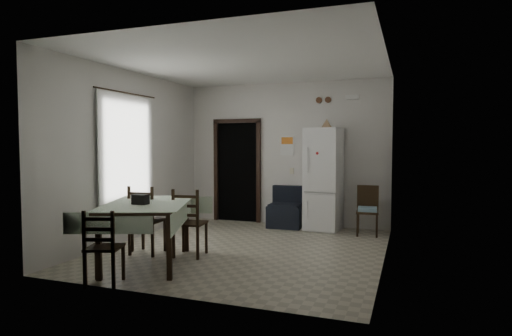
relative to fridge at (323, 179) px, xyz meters
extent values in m
plane|color=#A49D86|center=(-0.86, -1.93, -0.98)|extent=(4.50, 4.50, 0.00)
cube|color=black|center=(-1.91, 0.53, 0.07)|extent=(0.90, 0.45, 2.10)
cube|color=black|center=(-2.40, 0.29, 0.07)|extent=(0.08, 0.10, 2.18)
cube|color=black|center=(-1.42, 0.29, 0.07)|extent=(0.08, 0.10, 2.18)
cube|color=black|center=(-1.91, 0.29, 1.16)|extent=(1.06, 0.10, 0.08)
cube|color=silver|center=(-3.01, -2.13, 0.57)|extent=(0.10, 1.20, 1.60)
cube|color=silver|center=(-2.90, -2.13, 0.57)|extent=(0.02, 1.45, 1.85)
cylinder|color=black|center=(-2.89, -2.13, 1.52)|extent=(0.02, 1.60, 0.02)
cube|color=white|center=(-0.81, 0.31, 0.64)|extent=(0.28, 0.02, 0.40)
cube|color=orange|center=(-0.81, 0.30, 0.74)|extent=(0.24, 0.01, 0.14)
cube|color=beige|center=(-0.71, 0.31, 0.12)|extent=(0.08, 0.02, 0.12)
cylinder|color=#553422|center=(-0.16, 0.30, 1.54)|extent=(0.12, 0.03, 0.12)
cylinder|color=#553422|center=(0.02, 0.30, 1.54)|extent=(0.12, 0.03, 0.12)
cube|color=white|center=(0.49, 0.28, 1.57)|extent=(0.25, 0.07, 0.09)
cone|color=tan|center=(0.04, 0.03, 1.06)|extent=(0.22, 0.22, 0.17)
cube|color=black|center=(-1.80, -3.35, -0.06)|extent=(0.21, 0.13, 0.13)
camera|label=1|loc=(1.56, -8.13, 0.67)|focal=30.00mm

